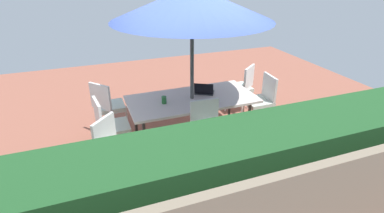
% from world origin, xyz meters
% --- Properties ---
extents(ground_plane, '(10.00, 10.00, 0.02)m').
position_xyz_m(ground_plane, '(0.00, 0.00, -0.01)').
color(ground_plane, '#935442').
extents(hedge_row, '(6.30, 0.80, 1.28)m').
position_xyz_m(hedge_row, '(0.00, 2.03, 0.64)').
color(hedge_row, '#1E4C23').
rests_on(hedge_row, ground_plane).
extents(dining_table, '(2.10, 1.01, 0.77)m').
position_xyz_m(dining_table, '(0.00, 0.00, 0.72)').
color(dining_table, silver).
rests_on(dining_table, ground_plane).
extents(patio_umbrella, '(2.40, 2.40, 2.51)m').
position_xyz_m(patio_umbrella, '(0.00, 0.00, 2.25)').
color(patio_umbrella, '#4C4C4C').
rests_on(patio_umbrella, ground_plane).
extents(chair_east, '(0.48, 0.47, 0.98)m').
position_xyz_m(chair_east, '(1.36, 0.02, 0.55)').
color(chair_east, silver).
rests_on(chair_east, ground_plane).
extents(chair_northeast, '(0.59, 0.59, 0.98)m').
position_xyz_m(chair_northeast, '(1.37, 0.73, 0.55)').
color(chair_northeast, silver).
rests_on(chair_northeast, ground_plane).
extents(chair_southwest, '(0.58, 0.58, 0.98)m').
position_xyz_m(chair_southwest, '(-1.32, -0.68, 0.55)').
color(chair_southwest, silver).
rests_on(chair_southwest, ground_plane).
extents(chair_west, '(0.47, 0.46, 0.98)m').
position_xyz_m(chair_west, '(-1.35, -0.00, 0.55)').
color(chair_west, silver).
rests_on(chair_west, ground_plane).
extents(chair_north, '(0.47, 0.48, 0.98)m').
position_xyz_m(chair_north, '(0.02, 0.70, 0.55)').
color(chair_north, silver).
rests_on(chair_north, ground_plane).
extents(chair_southeast, '(0.59, 0.58, 0.98)m').
position_xyz_m(chair_southeast, '(1.30, -0.72, 0.55)').
color(chair_southeast, silver).
rests_on(chair_southeast, ground_plane).
extents(laptop, '(0.40, 0.37, 0.21)m').
position_xyz_m(laptop, '(-0.26, -0.10, 0.82)').
color(laptop, '#2D2D33').
rests_on(laptop, dining_table).
extents(cup, '(0.08, 0.08, 0.12)m').
position_xyz_m(cup, '(0.49, 0.04, 0.83)').
color(cup, '#286B33').
rests_on(cup, dining_table).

